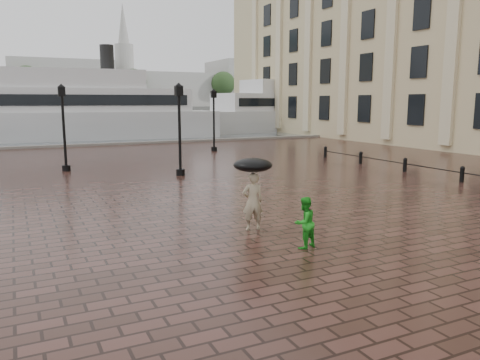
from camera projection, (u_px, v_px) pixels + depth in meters
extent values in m
plane|color=#331E17|center=(260.00, 280.00, 9.69)|extent=(300.00, 300.00, 0.00)
plane|color=#4C555D|center=(38.00, 120.00, 91.36)|extent=(240.00, 240.00, 0.00)
cube|color=slate|center=(74.00, 147.00, 38.09)|extent=(80.00, 0.60, 0.30)
cube|color=#4C4C47|center=(27.00, 110.00, 151.56)|extent=(300.00, 60.00, 2.00)
cube|color=#A19F99|center=(61.00, 84.00, 145.65)|extent=(30.00, 22.00, 14.00)
cube|color=#A19F99|center=(169.00, 90.00, 160.92)|extent=(25.00, 22.00, 11.00)
cube|color=#A19F99|center=(259.00, 84.00, 175.52)|extent=(35.00, 22.00, 16.00)
cylinder|color=#A19F99|center=(125.00, 76.00, 153.73)|extent=(6.00, 6.00, 20.00)
cone|color=#A19F99|center=(123.00, 31.00, 151.40)|extent=(5.00, 5.00, 18.00)
cylinder|color=#2D2119|center=(28.00, 100.00, 131.53)|extent=(1.00, 1.00, 8.00)
sphere|color=#223A1A|center=(27.00, 80.00, 130.62)|extent=(8.00, 8.00, 8.00)
cylinder|color=#2D2119|center=(135.00, 100.00, 144.41)|extent=(1.00, 1.00, 8.00)
sphere|color=#223A1A|center=(134.00, 82.00, 143.49)|extent=(8.00, 8.00, 8.00)
cylinder|color=#2D2119|center=(223.00, 100.00, 157.28)|extent=(1.00, 1.00, 8.00)
sphere|color=#223A1A|center=(223.00, 84.00, 156.37)|extent=(8.00, 8.00, 8.00)
cylinder|color=#2D2119|center=(299.00, 100.00, 170.16)|extent=(1.00, 1.00, 8.00)
sphere|color=#223A1A|center=(299.00, 85.00, 169.24)|extent=(8.00, 8.00, 8.00)
cylinder|color=black|center=(462.00, 175.00, 21.41)|extent=(0.20, 0.20, 0.60)
sphere|color=black|center=(463.00, 168.00, 21.36)|extent=(0.22, 0.22, 0.22)
cylinder|color=black|center=(405.00, 166.00, 24.52)|extent=(0.20, 0.20, 0.60)
sphere|color=black|center=(405.00, 160.00, 24.47)|extent=(0.22, 0.22, 0.22)
cylinder|color=black|center=(361.00, 159.00, 27.63)|extent=(0.20, 0.20, 0.60)
sphere|color=black|center=(361.00, 153.00, 27.58)|extent=(0.22, 0.22, 0.22)
cylinder|color=black|center=(325.00, 153.00, 30.74)|extent=(0.20, 0.20, 0.60)
sphere|color=black|center=(325.00, 148.00, 30.68)|extent=(0.22, 0.22, 0.22)
cylinder|color=black|center=(180.00, 172.00, 23.38)|extent=(0.44, 0.44, 0.30)
cylinder|color=black|center=(180.00, 135.00, 23.07)|extent=(0.14, 0.14, 4.00)
cube|color=black|center=(179.00, 91.00, 22.71)|extent=(0.35, 0.35, 0.50)
sphere|color=beige|center=(179.00, 91.00, 22.71)|extent=(0.28, 0.28, 0.28)
cylinder|color=black|center=(214.00, 149.00, 34.83)|extent=(0.44, 0.44, 0.30)
cylinder|color=black|center=(214.00, 124.00, 34.52)|extent=(0.14, 0.14, 4.00)
cube|color=black|center=(214.00, 94.00, 34.16)|extent=(0.35, 0.35, 0.50)
sphere|color=beige|center=(214.00, 94.00, 34.16)|extent=(0.28, 0.28, 0.28)
cylinder|color=black|center=(66.00, 168.00, 24.78)|extent=(0.44, 0.44, 0.30)
cylinder|color=black|center=(64.00, 133.00, 24.47)|extent=(0.14, 0.14, 4.00)
cube|color=black|center=(62.00, 91.00, 24.12)|extent=(0.35, 0.35, 0.50)
sphere|color=beige|center=(62.00, 91.00, 24.12)|extent=(0.28, 0.28, 0.28)
imported|color=tan|center=(253.00, 201.00, 13.32)|extent=(0.67, 0.51, 1.66)
imported|color=#1D9D1E|center=(304.00, 223.00, 11.67)|extent=(0.74, 0.64, 1.31)
cube|color=silver|center=(75.00, 125.00, 45.55)|extent=(28.06, 8.55, 2.66)
cube|color=silver|center=(74.00, 100.00, 45.15)|extent=(22.48, 7.28, 2.21)
cube|color=silver|center=(72.00, 79.00, 44.82)|extent=(13.60, 6.00, 1.77)
cylinder|color=black|center=(107.00, 59.00, 45.70)|extent=(1.33, 1.33, 2.66)
cube|color=black|center=(75.00, 100.00, 42.46)|extent=(20.98, 1.56, 1.00)
cube|color=black|center=(72.00, 100.00, 47.83)|extent=(20.98, 1.56, 1.00)
cube|color=silver|center=(289.00, 120.00, 60.74)|extent=(26.69, 10.35, 2.50)
cube|color=silver|center=(290.00, 102.00, 60.36)|extent=(21.42, 8.69, 2.08)
cube|color=silver|center=(290.00, 87.00, 60.04)|extent=(13.10, 6.74, 1.67)
cylinder|color=black|center=(308.00, 73.00, 61.50)|extent=(1.25, 1.25, 2.50)
cube|color=black|center=(304.00, 102.00, 58.13)|extent=(19.53, 3.28, 0.94)
cube|color=black|center=(276.00, 102.00, 62.58)|extent=(19.53, 3.28, 0.94)
cylinder|color=black|center=(253.00, 181.00, 13.22)|extent=(0.02, 0.02, 0.95)
ellipsoid|color=black|center=(253.00, 165.00, 13.14)|extent=(1.10, 1.10, 0.39)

